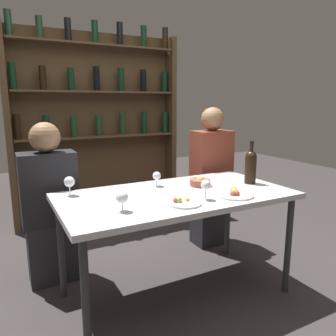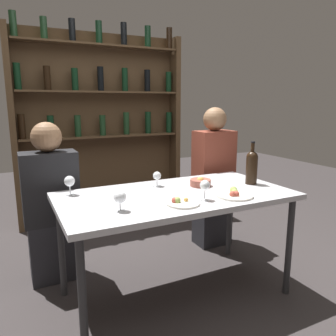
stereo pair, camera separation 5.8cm
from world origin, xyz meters
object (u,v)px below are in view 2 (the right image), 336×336
wine_bottle (252,166)px  seated_person_left (52,207)px  wine_glass_2 (120,198)px  wine_glass_0 (205,186)px  snack_bowl (200,182)px  seated_person_right (213,180)px  wine_glass_3 (69,182)px  wine_glass_1 (157,176)px  food_plate_0 (182,203)px  food_plate_1 (234,194)px

wine_bottle → seated_person_left: 1.51m
wine_bottle → wine_glass_2: bearing=-171.3°
wine_glass_0 → snack_bowl: size_ratio=0.85×
wine_bottle → seated_person_right: size_ratio=0.25×
wine_bottle → wine_glass_3: wine_bottle is taller
wine_glass_1 → seated_person_left: seated_person_left is taller
wine_glass_0 → wine_glass_1: wine_glass_0 is taller
seated_person_left → seated_person_right: seated_person_right is taller
wine_glass_0 → food_plate_0: size_ratio=0.64×
wine_glass_3 → seated_person_left: size_ratio=0.11×
snack_bowl → seated_person_right: 0.70m
wine_glass_2 → food_plate_0: wine_glass_2 is taller
wine_glass_2 → wine_glass_3: 0.49m
food_plate_0 → wine_bottle: bearing=16.6°
food_plate_1 → seated_person_right: seated_person_right is taller
wine_glass_1 → food_plate_0: wine_glass_1 is taller
wine_glass_1 → food_plate_0: size_ratio=0.54×
seated_person_left → seated_person_right: bearing=-0.0°
wine_bottle → wine_glass_0: size_ratio=2.51×
wine_glass_0 → food_plate_0: wine_glass_0 is taller
wine_glass_1 → seated_person_left: size_ratio=0.09×
wine_bottle → food_plate_1: 0.40m
wine_glass_0 → seated_person_right: bearing=52.8°
wine_glass_1 → snack_bowl: 0.32m
snack_bowl → wine_bottle: bearing=-16.9°
wine_bottle → seated_person_right: seated_person_right is taller
wine_glass_0 → wine_glass_3: bearing=146.2°
wine_glass_0 → food_plate_0: bearing=-174.9°
food_plate_1 → seated_person_left: seated_person_left is taller
wine_glass_3 → food_plate_1: size_ratio=0.53×
food_plate_1 → wine_glass_3: bearing=151.9°
seated_person_right → food_plate_0: bearing=-133.5°
wine_glass_0 → food_plate_1: size_ratio=0.53×
wine_bottle → food_plate_1: (-0.31, -0.21, -0.12)m
wine_glass_2 → food_plate_1: bearing=-3.6°
wine_glass_0 → wine_glass_3: same height
wine_glass_3 → food_plate_1: wine_glass_3 is taller
wine_glass_3 → food_plate_0: wine_glass_3 is taller
wine_glass_3 → seated_person_right: size_ratio=0.10×
wine_glass_3 → food_plate_0: 0.75m
wine_glass_0 → food_plate_1: bearing=-4.2°
wine_bottle → wine_glass_3: (-1.25, 0.29, -0.05)m
wine_bottle → snack_bowl: (-0.37, 0.11, -0.11)m
wine_glass_2 → food_plate_0: (0.36, -0.05, -0.07)m
food_plate_1 → wine_glass_1: bearing=126.8°
wine_bottle → wine_glass_1: wine_bottle is taller
wine_bottle → wine_glass_1: 0.70m
wine_bottle → seated_person_left: (-1.34, 0.62, -0.30)m
wine_glass_3 → food_plate_0: size_ratio=0.64×
wine_glass_1 → wine_glass_2: size_ratio=0.92×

